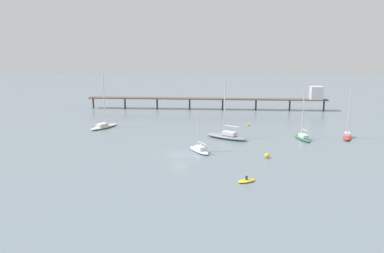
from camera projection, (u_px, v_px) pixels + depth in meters
name	position (u px, v px, depth m)	size (l,w,h in m)	color
ground_plane	(179.00, 155.00, 70.68)	(400.00, 400.00, 0.00)	slate
pier	(249.00, 97.00, 118.45)	(73.51, 7.46, 7.41)	brown
sailboat_green	(303.00, 137.00, 81.79)	(3.66, 6.75, 9.89)	#287F4C
sailboat_gray	(227.00, 135.00, 82.47)	(9.86, 6.77, 11.65)	gray
sailboat_white	(200.00, 149.00, 72.16)	(5.16, 6.21, 7.94)	white
sailboat_cream	(104.00, 125.00, 93.15)	(5.65, 8.70, 13.11)	beige
sailboat_red	(347.00, 135.00, 83.08)	(3.25, 7.17, 10.06)	red
dinghy_yellow	(246.00, 181.00, 56.52)	(3.08, 2.70, 1.14)	yellow
mooring_buoy_near	(267.00, 156.00, 68.51)	(0.86, 0.86, 0.86)	yellow
mooring_buoy_far	(249.00, 124.00, 95.98)	(0.60, 0.60, 0.60)	yellow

